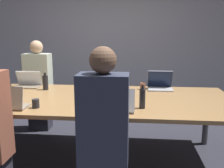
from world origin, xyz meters
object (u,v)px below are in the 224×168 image
Objects in this scene: person_near_midright at (103,138)px; bottle_near_midright at (142,98)px; cup_far_right at (143,86)px; cup_near_left at (36,104)px; laptop_near_midright at (119,105)px; stapler at (112,100)px; person_far_left at (39,87)px; laptop_far_left at (28,82)px; laptop_far_right at (160,84)px; laptop_near_left at (8,102)px; bottle_far_left at (45,82)px; cup_far_left at (8,84)px.

person_near_midright is 0.71m from bottle_near_midright.
bottle_near_midright is (0.32, 0.61, 0.18)m from person_near_midright.
cup_far_right is at bearing -103.09° from person_near_midright.
cup_near_left is 0.87m from laptop_near_midright.
cup_far_right is 0.36× the size of bottle_near_midright.
person_near_midright is 9.42× the size of stapler.
person_far_left is 5.83× the size of bottle_near_midright.
person_far_left reaches higher than stapler.
cup_far_right is (1.64, -0.01, -0.02)m from laptop_far_left.
person_far_left is 1.91m from laptop_far_right.
bottle_near_midright is at bearing -173.64° from laptop_near_left.
person_far_left is at bearing 169.24° from laptop_far_right.
bottle_near_midright is at bearing -29.35° from laptop_far_left.
stapler is at bearing -161.61° from laptop_near_left.
bottle_far_left is at bearing 121.43° from stapler.
laptop_far_right reaches higher than cup_near_left.
stapler is at bearing -29.12° from laptop_far_left.
laptop_far_right is at bearing -111.02° from person_near_midright.
cup_near_left is at bearing -2.79° from laptop_near_midright.
cup_far_left is 0.41× the size of bottle_near_midright.
laptop_far_right is at bearing 6.13° from bottle_far_left.
person_near_midright is (0.77, -0.52, -0.12)m from cup_near_left.
bottle_near_midright is at bearing 4.82° from cup_near_left.
cup_far_left is 2.12m from person_near_midright.
cup_far_right is at bearing 6.27° from bottle_far_left.
person_near_midright reaches higher than laptop_near_midright.
bottle_far_left is at bearing -173.87° from laptop_far_right.
laptop_far_left is 1.47m from stapler.
bottle_near_midright is at bearing -38.40° from person_far_left.
bottle_near_midright is (0.23, 0.13, 0.04)m from laptop_near_midright.
cup_near_left is at bearing -76.42° from bottle_far_left.
bottle_near_midright reaches higher than laptop_far_left.
laptop_far_right reaches higher than stapler.
bottle_far_left is at bearing -173.73° from cup_far_right.
laptop_near_midright is 2.01× the size of stapler.
cup_far_right reaches higher than stapler.
cup_far_right is at bearing 41.43° from cup_near_left.
bottle_near_midright is 0.39m from stapler.
bottle_near_midright reaches higher than cup_far_left.
laptop_near_left is 1.09m from stapler.
person_far_left reaches higher than laptop_near_left.
person_near_midright is (1.29, -1.88, 0.01)m from person_far_left.
bottle_far_left is 2.63× the size of cup_far_right.
laptop_far_right is 1.94m from laptop_near_left.
laptop_near_left is 3.87× the size of cup_near_left.
laptop_near_midright is 0.27m from bottle_near_midright.
laptop_near_midright is at bearing -104.00° from cup_far_right.
person_far_left is 1.68m from stapler.
laptop_near_midright is (0.86, -0.04, 0.02)m from cup_near_left.
person_near_midright is at bearing -111.02° from laptop_far_right.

